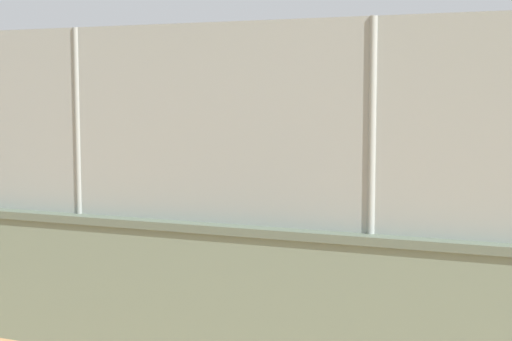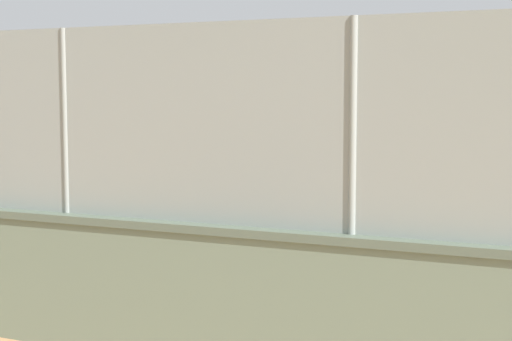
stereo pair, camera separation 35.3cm
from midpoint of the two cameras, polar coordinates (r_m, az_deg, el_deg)
name	(u,v)px [view 2 (the right image)]	position (r m, az deg, el deg)	size (l,w,h in m)	color
ground_plane	(342,201)	(19.31, 6.88, -2.27)	(260.00, 260.00, 0.00)	tan
perimeter_wall	(69,278)	(8.43, -12.47, -7.74)	(25.28, 0.47, 1.40)	slate
fence_panel_on_wall	(66,121)	(8.21, -12.71, 3.57)	(24.84, 0.14, 1.92)	gray
player_near_wall_returning	(349,163)	(20.37, 7.42, 0.55)	(1.18, 0.69, 1.46)	black
player_at_service_line	(298,183)	(14.54, 3.84, -0.91)	(1.28, 0.78, 1.66)	black
sports_ball	(305,199)	(19.06, 4.20, -2.13)	(0.15, 0.15, 0.15)	white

